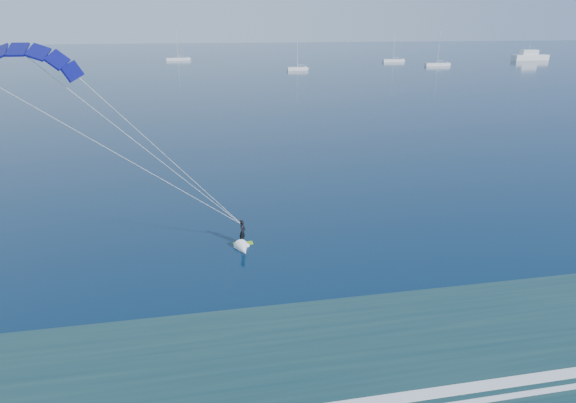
# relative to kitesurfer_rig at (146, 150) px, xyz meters

# --- Properties ---
(kitesurfer_rig) EXTENTS (18.01, 6.91, 16.73)m
(kitesurfer_rig) POSITION_rel_kitesurfer_rig_xyz_m (0.00, 0.00, 0.00)
(kitesurfer_rig) COLOR #80C016
(kitesurfer_rig) RESTS_ON ground
(motor_yacht) EXTENTS (16.83, 4.49, 6.71)m
(motor_yacht) POSITION_rel_kitesurfer_rig_xyz_m (161.86, 185.12, -6.82)
(motor_yacht) COLOR silver
(motor_yacht) RESTS_ON ground
(sailboat_1) EXTENTS (10.54, 2.40, 13.96)m
(sailboat_1) POSITION_rel_kitesurfer_rig_xyz_m (1.30, 215.05, -7.96)
(sailboat_1) COLOR silver
(sailboat_1) RESTS_ON ground
(sailboat_2) EXTENTS (7.43, 2.40, 10.49)m
(sailboat_2) POSITION_rel_kitesurfer_rig_xyz_m (44.31, 154.08, -7.98)
(sailboat_2) COLOR silver
(sailboat_2) RESTS_ON ground
(sailboat_3) EXTENTS (9.74, 2.40, 13.15)m
(sailboat_3) POSITION_rel_kitesurfer_rig_xyz_m (95.34, 187.16, -7.96)
(sailboat_3) COLOR silver
(sailboat_3) RESTS_ON ground
(sailboat_4) EXTENTS (10.36, 2.40, 13.81)m
(sailboat_4) POSITION_rel_kitesurfer_rig_xyz_m (104.20, 162.73, -7.96)
(sailboat_4) COLOR silver
(sailboat_4) RESTS_ON ground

